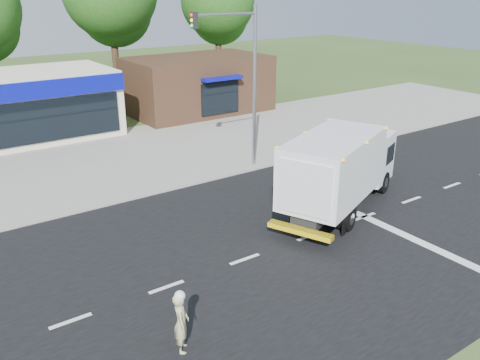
# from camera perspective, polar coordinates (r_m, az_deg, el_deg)

# --- Properties ---
(ground) EXTENTS (120.00, 120.00, 0.00)m
(ground) POSITION_cam_1_polar(r_m,az_deg,el_deg) (19.35, 7.82, -6.30)
(ground) COLOR #385123
(ground) RESTS_ON ground
(road_asphalt) EXTENTS (60.00, 14.00, 0.02)m
(road_asphalt) POSITION_cam_1_polar(r_m,az_deg,el_deg) (19.35, 7.82, -6.29)
(road_asphalt) COLOR black
(road_asphalt) RESTS_ON ground
(sidewalk) EXTENTS (60.00, 2.40, 0.12)m
(sidewalk) POSITION_cam_1_polar(r_m,az_deg,el_deg) (25.39, -4.72, 0.77)
(sidewalk) COLOR gray
(sidewalk) RESTS_ON ground
(parking_apron) EXTENTS (60.00, 9.00, 0.02)m
(parking_apron) POSITION_cam_1_polar(r_m,az_deg,el_deg) (30.31, -10.32, 3.78)
(parking_apron) COLOR gray
(parking_apron) RESTS_ON ground
(lane_markings) EXTENTS (55.20, 7.00, 0.01)m
(lane_markings) POSITION_cam_1_polar(r_m,az_deg,el_deg) (19.40, 13.49, -6.59)
(lane_markings) COLOR silver
(lane_markings) RESTS_ON road_asphalt
(ems_box_truck) EXTENTS (8.01, 5.16, 3.41)m
(ems_box_truck) POSITION_cam_1_polar(r_m,az_deg,el_deg) (21.02, 11.24, 1.59)
(ems_box_truck) COLOR black
(ems_box_truck) RESTS_ON ground
(emergency_worker) EXTENTS (0.63, 0.72, 1.77)m
(emergency_worker) POSITION_cam_1_polar(r_m,az_deg,el_deg) (13.40, -6.63, -15.51)
(emergency_worker) COLOR tan
(emergency_worker) RESTS_ON ground
(brown_storefront) EXTENTS (10.00, 6.70, 4.00)m
(brown_storefront) POSITION_cam_1_polar(r_m,az_deg,el_deg) (38.15, -4.77, 10.66)
(brown_storefront) COLOR #382316
(brown_storefront) RESTS_ON ground
(traffic_signal_pole) EXTENTS (3.51, 0.25, 8.00)m
(traffic_signal_pole) POSITION_cam_1_polar(r_m,az_deg,el_deg) (24.91, 0.43, 12.03)
(traffic_signal_pole) COLOR gray
(traffic_signal_pole) RESTS_ON ground
(background_trees) EXTENTS (36.77, 7.39, 12.10)m
(background_trees) POSITION_cam_1_polar(r_m,az_deg,el_deg) (42.11, -20.80, 17.79)
(background_trees) COLOR #332114
(background_trees) RESTS_ON ground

